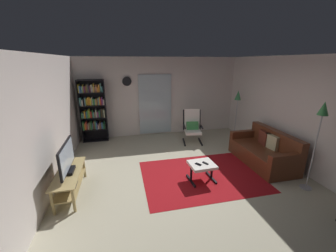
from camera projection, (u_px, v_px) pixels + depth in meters
The scene contains 17 objects.
ground_plane at pixel (184, 174), 4.72m from camera, with size 7.02×7.02×0.00m, color #B6B095.
wall_back at pixel (160, 97), 7.03m from camera, with size 5.60×0.06×2.60m, color silver.
wall_left at pixel (43, 128), 3.76m from camera, with size 0.06×6.00×2.60m, color silver.
wall_right at pixel (294, 112), 4.91m from camera, with size 0.06×6.00×2.60m, color silver.
glass_door_panel at pixel (155, 105), 7.01m from camera, with size 1.10×0.01×2.00m, color silver.
area_rug at pixel (201, 176), 4.65m from camera, with size 2.59×1.91×0.01m, color maroon.
tv_stand at pixel (70, 179), 3.94m from camera, with size 0.43×1.25×0.47m.
television at pixel (67, 159), 3.83m from camera, with size 0.20×0.96×0.57m.
bookshelf_near_tv at pixel (93, 109), 6.43m from camera, with size 0.77×0.30×1.94m.
leather_sofa at pixel (264, 152), 5.17m from camera, with size 0.85×1.72×0.83m.
lounge_armchair at pixel (192, 125), 6.50m from camera, with size 0.67×0.74×1.02m.
ottoman at pixel (202, 166), 4.39m from camera, with size 0.54×0.51×0.40m.
tv_remote at pixel (205, 163), 4.37m from camera, with size 0.04×0.14×0.02m, color black.
cell_phone at pixel (198, 164), 4.33m from camera, with size 0.07×0.14×0.01m, color black.
floor_lamp_by_sofa at pixel (321, 121), 3.78m from camera, with size 0.22×0.22×1.78m.
floor_lamp_by_shelf at pixel (238, 100), 6.56m from camera, with size 0.22×0.22×1.58m.
wall_clock at pixel (127, 81), 6.57m from camera, with size 0.29×0.03×0.29m.
Camera 1 is at (-1.29, -3.99, 2.47)m, focal length 22.14 mm.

